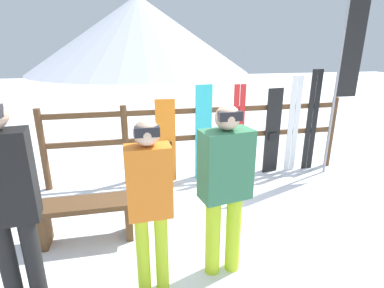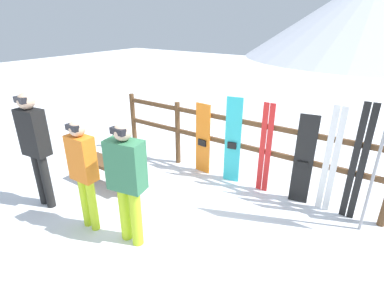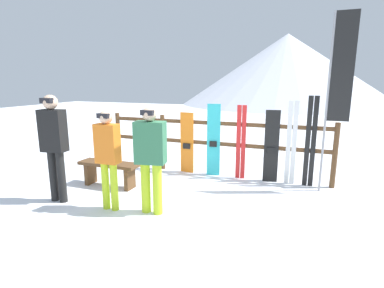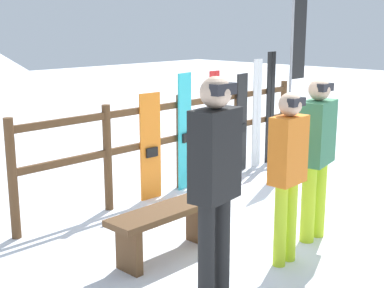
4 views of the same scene
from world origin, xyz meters
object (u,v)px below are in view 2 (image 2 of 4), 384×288
(snowboard_orange, at_px, (203,139))
(ski_pair_red, at_px, (265,149))
(person_black, at_px, (35,142))
(ski_pair_white, at_px, (331,161))
(snowboard_cyan, at_px, (233,141))
(bench, at_px, (107,168))
(ski_pair_black, at_px, (358,164))
(snowboard_black_stripe, at_px, (303,161))
(person_orange, at_px, (83,168))
(person_plaid_green, at_px, (127,177))

(snowboard_orange, distance_m, ski_pair_red, 1.22)
(person_black, xyz_separation_m, ski_pair_white, (3.65, 2.34, -0.25))
(snowboard_orange, bearing_deg, ski_pair_red, 0.17)
(snowboard_cyan, bearing_deg, ski_pair_white, 0.12)
(snowboard_orange, height_order, ski_pair_red, ski_pair_red)
(ski_pair_white, bearing_deg, bench, -156.83)
(bench, xyz_separation_m, ski_pair_black, (3.63, 1.41, 0.53))
(snowboard_orange, xyz_separation_m, snowboard_cyan, (0.62, 0.00, 0.10))
(snowboard_cyan, bearing_deg, snowboard_orange, -179.98)
(snowboard_cyan, height_order, snowboard_black_stripe, snowboard_cyan)
(person_black, distance_m, snowboard_orange, 2.78)
(person_black, distance_m, person_orange, 1.04)
(snowboard_orange, distance_m, snowboard_black_stripe, 1.83)
(person_black, relative_size, person_orange, 1.14)
(snowboard_black_stripe, bearing_deg, ski_pair_black, 0.27)
(person_orange, relative_size, ski_pair_red, 1.03)
(person_orange, bearing_deg, bench, 126.48)
(snowboard_black_stripe, height_order, ski_pair_black, ski_pair_black)
(person_plaid_green, height_order, ski_pair_red, person_plaid_green)
(snowboard_orange, distance_m, snowboard_cyan, 0.62)
(ski_pair_red, height_order, snowboard_black_stripe, ski_pair_red)
(person_black, relative_size, snowboard_black_stripe, 1.23)
(person_orange, distance_m, snowboard_cyan, 2.53)
(ski_pair_white, relative_size, ski_pair_black, 0.94)
(person_black, distance_m, ski_pair_white, 4.35)
(ski_pair_white, height_order, ski_pair_black, ski_pair_black)
(ski_pair_red, height_order, ski_pair_white, ski_pair_white)
(person_black, relative_size, person_plaid_green, 1.09)
(ski_pair_white, bearing_deg, snowboard_black_stripe, -179.48)
(person_plaid_green, xyz_separation_m, ski_pair_red, (0.94, 2.19, -0.18))
(bench, bearing_deg, snowboard_orange, 52.51)
(bench, relative_size, snowboard_cyan, 0.78)
(person_plaid_green, bearing_deg, person_black, -174.93)
(person_orange, distance_m, ski_pair_red, 2.82)
(snowboard_black_stripe, relative_size, ski_pair_black, 0.83)
(bench, height_order, person_orange, person_orange)
(ski_pair_white, bearing_deg, person_orange, -138.65)
(bench, relative_size, snowboard_orange, 0.90)
(person_black, xyz_separation_m, ski_pair_black, (4.00, 2.34, -0.20))
(person_orange, xyz_separation_m, ski_pair_black, (2.97, 2.31, -0.06))
(snowboard_cyan, bearing_deg, bench, -140.35)
(bench, height_order, person_black, person_black)
(person_black, distance_m, snowboard_black_stripe, 4.04)
(person_black, height_order, person_orange, person_black)
(ski_pair_white, bearing_deg, ski_pair_red, 180.00)
(snowboard_cyan, height_order, ski_pair_red, snowboard_cyan)
(bench, xyz_separation_m, person_orange, (0.67, -0.90, 0.59))
(person_orange, distance_m, ski_pair_white, 3.49)
(person_black, height_order, snowboard_black_stripe, person_black)
(snowboard_orange, distance_m, ski_pair_white, 2.21)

